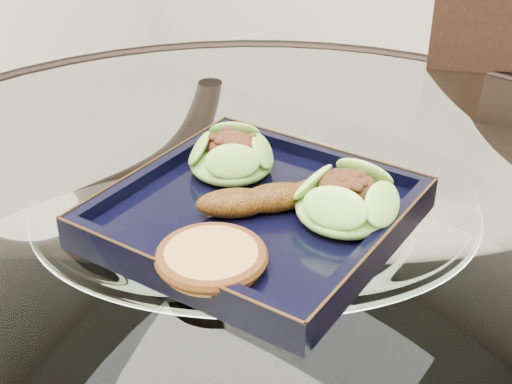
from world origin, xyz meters
The scene contains 6 objects.
dining_table centered at (0.00, 0.00, 0.60)m, with size 1.13×1.13×0.77m.
navy_plate centered at (0.00, 0.00, 0.77)m, with size 0.27×0.27×0.02m, color black.
lettuce_wrap_left centered at (-0.07, 0.05, 0.80)m, with size 0.09×0.09×0.03m, color #578E29.
lettuce_wrap_right centered at (0.08, 0.04, 0.80)m, with size 0.10×0.10×0.03m, color #70AD32.
roasted_plantain centered at (0.02, 0.01, 0.80)m, with size 0.15×0.03×0.03m, color #67380A.
crumb_patty centered at (0.02, -0.10, 0.79)m, with size 0.09×0.09×0.02m, color gold.
Camera 1 is at (0.35, -0.49, 1.16)m, focal length 50.00 mm.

